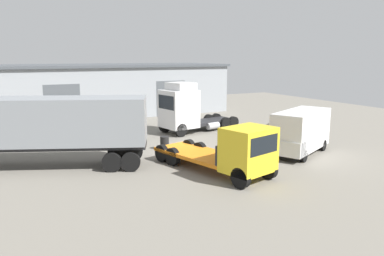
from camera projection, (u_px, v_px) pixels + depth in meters
name	position (u px, v px, depth m)	size (l,w,h in m)	color
ground_plane	(183.00, 151.00, 24.47)	(60.00, 60.00, 0.00)	slate
warehouse_building	(107.00, 89.00, 40.42)	(24.92, 10.14, 5.24)	#93999E
tractor_unit_white	(184.00, 109.00, 29.93)	(6.99, 3.67, 4.07)	silver
container_trailer_red	(38.00, 123.00, 20.37)	(11.90, 6.94, 3.89)	gray
delivery_van_white	(300.00, 131.00, 23.37)	(5.47, 4.01, 2.75)	silver
flatbed_truck_yellow	(233.00, 152.00, 19.06)	(4.13, 7.54, 2.71)	yellow
gravel_pile	(282.00, 125.00, 29.78)	(4.57, 4.57, 1.42)	#565147
oil_drum	(165.00, 143.00, 24.75)	(0.58, 0.58, 0.88)	black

